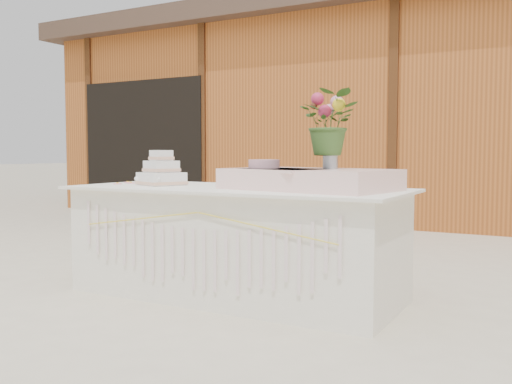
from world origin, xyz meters
TOP-DOWN VIEW (x-y plane):
  - ground at (0.00, 0.00)m, footprint 80.00×80.00m
  - barn at (-0.01, 5.99)m, footprint 12.60×4.60m
  - cake_table at (0.00, -0.00)m, footprint 2.40×1.00m
  - wedding_cake at (-0.63, -0.03)m, footprint 0.38×0.38m
  - pink_cake_stand at (0.21, 0.03)m, footprint 0.27×0.27m
  - satin_runner at (0.54, 0.04)m, footprint 1.18×0.81m
  - flower_vase at (0.66, 0.12)m, footprint 0.10×0.10m
  - bouquet at (0.66, 0.12)m, footprint 0.42×0.38m
  - loose_flowers at (-1.03, 0.05)m, footprint 0.25×0.34m

SIDE VIEW (x-z plane):
  - ground at x=0.00m, z-range 0.00..0.00m
  - cake_table at x=0.00m, z-range 0.00..0.77m
  - loose_flowers at x=-1.03m, z-range 0.77..0.79m
  - satin_runner at x=0.54m, z-range 0.77..0.91m
  - wedding_cake at x=-0.63m, z-range 0.73..0.99m
  - pink_cake_stand at x=0.21m, z-range 0.78..0.98m
  - flower_vase at x=0.66m, z-range 0.91..1.04m
  - bouquet at x=0.66m, z-range 1.04..1.47m
  - barn at x=-0.01m, z-range 0.03..3.33m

